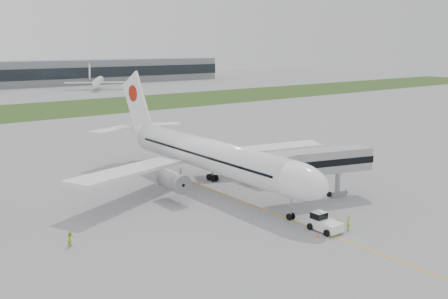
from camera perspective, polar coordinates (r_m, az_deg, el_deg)
ground at (r=78.16m, az=-0.19°, el=-5.05°), size 600.00×600.00×0.00m
apron_markings at (r=74.42m, az=2.15°, el=-5.94°), size 70.00×70.00×0.04m
grass_strip at (r=186.56m, az=-23.14°, el=3.92°), size 600.00×50.00×0.02m
airliner at (r=80.55m, az=-2.29°, el=-0.39°), size 48.13×53.95×17.88m
pushback_tug at (r=64.20m, az=11.31°, el=-8.19°), size 2.89×4.21×2.13m
jet_bridge at (r=74.68m, az=10.49°, el=-1.49°), size 16.98×7.73×7.77m
safety_cone_left at (r=62.15m, az=10.70°, el=-9.57°), size 0.35×0.35×0.49m
safety_cone_right at (r=67.52m, az=12.90°, el=-7.90°), size 0.37×0.37×0.51m
ground_crew_near at (r=65.04m, az=14.01°, el=-8.08°), size 0.80×0.65×1.90m
ground_crew_far at (r=60.80m, az=-17.11°, el=-9.73°), size 1.11×1.10×1.81m
distant_aircraft_right at (r=267.94m, az=-14.13°, el=6.65°), size 43.70×42.07×12.88m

